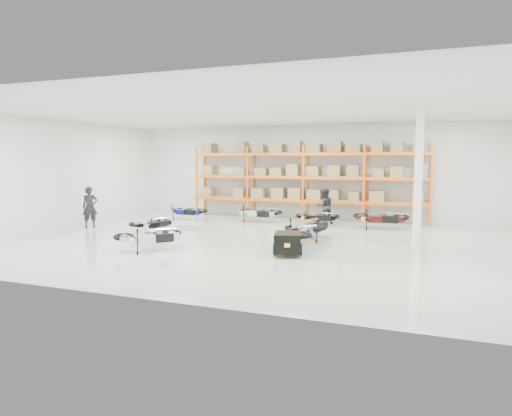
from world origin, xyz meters
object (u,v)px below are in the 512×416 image
at_px(moto_touring_right, 302,228).
at_px(person_left, 90,207).
at_px(person_back, 325,206).
at_px(moto_back_b, 258,210).
at_px(trailer, 288,243).
at_px(moto_silver_left, 150,233).
at_px(moto_blue_centre, 310,223).
at_px(moto_back_d, 381,215).
at_px(moto_back_a, 187,209).
at_px(moto_black_far_left, 153,221).
at_px(moto_back_c, 317,215).

bearing_deg(moto_touring_right, person_left, 175.48).
bearing_deg(person_back, moto_back_b, -15.25).
xyz_separation_m(trailer, person_back, (-0.45, 7.18, 0.38)).
relative_size(moto_touring_right, moto_back_b, 1.09).
distance_m(moto_silver_left, moto_touring_right, 4.87).
bearing_deg(person_left, moto_touring_right, -57.60).
bearing_deg(moto_blue_centre, moto_back_d, -109.60).
xyz_separation_m(moto_blue_centre, moto_back_a, (-6.85, 3.26, -0.07)).
bearing_deg(moto_back_b, moto_silver_left, 177.04).
distance_m(moto_black_far_left, person_back, 7.56).
xyz_separation_m(moto_back_c, person_left, (-8.85, -3.78, 0.36)).
bearing_deg(moto_silver_left, moto_back_c, -75.23).
bearing_deg(trailer, moto_touring_right, 75.22).
bearing_deg(moto_back_d, moto_silver_left, 134.25).
xyz_separation_m(moto_black_far_left, trailer, (6.13, -2.20, -0.08)).
height_order(moto_back_a, moto_back_b, moto_back_b).
relative_size(moto_back_a, moto_back_c, 1.04).
bearing_deg(moto_back_d, moto_back_c, 87.25).
bearing_deg(trailer, moto_back_a, 123.12).
bearing_deg(person_left, moto_blue_centre, -49.11).
distance_m(moto_silver_left, person_back, 8.82).
bearing_deg(moto_back_b, person_back, -76.53).
distance_m(moto_touring_right, moto_back_a, 8.36).
bearing_deg(moto_back_b, moto_black_far_left, 152.14).
bearing_deg(person_left, moto_back_b, -17.76).
height_order(moto_black_far_left, moto_back_b, moto_back_b).
bearing_deg(person_back, person_left, 1.67).
bearing_deg(moto_back_a, moto_back_c, -85.33).
bearing_deg(moto_back_c, moto_touring_right, 178.20).
xyz_separation_m(moto_back_a, moto_back_c, (6.31, 0.10, -0.02)).
bearing_deg(person_back, moto_back_d, 138.70).
xyz_separation_m(person_left, person_back, (9.02, 4.59, -0.08)).
xyz_separation_m(trailer, moto_back_b, (-3.42, 6.65, 0.16)).
height_order(moto_back_b, person_left, person_left).
bearing_deg(moto_back_d, moto_back_b, 83.24).
xyz_separation_m(moto_silver_left, moto_black_far_left, (-1.88, 2.97, -0.08)).
xyz_separation_m(moto_back_b, moto_back_c, (2.80, -0.28, -0.06)).
bearing_deg(moto_black_far_left, moto_touring_right, -168.30).
relative_size(moto_touring_right, moto_back_a, 1.17).
xyz_separation_m(moto_silver_left, moto_back_a, (-2.68, 7.04, -0.05)).
distance_m(moto_black_far_left, person_left, 3.39).
bearing_deg(moto_silver_left, trailer, -127.97).
height_order(moto_black_far_left, moto_back_d, moto_back_d).
bearing_deg(moto_black_far_left, moto_back_d, -135.09).
relative_size(moto_silver_left, moto_back_d, 0.95).
bearing_deg(moto_back_b, person_left, 127.31).
height_order(moto_back_d, person_left, person_left).
distance_m(moto_back_b, person_back, 3.03).
distance_m(moto_silver_left, moto_back_b, 7.47).
distance_m(moto_silver_left, moto_back_a, 7.53).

